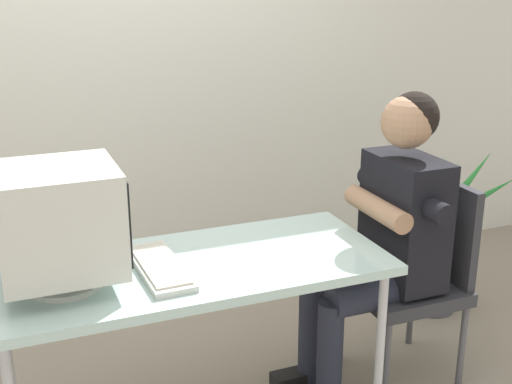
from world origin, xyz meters
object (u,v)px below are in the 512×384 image
Objects in this scene: person_seated at (386,229)px; desk at (192,276)px; crt_monitor at (60,221)px; potted_plant at (438,230)px; office_chair at (418,270)px; keyboard at (159,267)px.

desk is at bearing -177.33° from person_seated.
crt_monitor is at bearing -177.64° from desk.
potted_plant is at bearing 35.97° from person_seated.
person_seated is at bearing 2.56° from crt_monitor.
office_chair is 0.69× the size of person_seated.
crt_monitor is 0.40m from keyboard.
potted_plant reaches higher than keyboard.
keyboard is at bearing 0.07° from crt_monitor.
keyboard is 0.50× the size of office_chair.
person_seated reaches higher than crt_monitor.
crt_monitor is at bearing -165.29° from potted_plant.
keyboard is 0.35× the size of person_seated.
keyboard is at bearing -176.61° from person_seated.
potted_plant is (1.50, 0.50, -0.21)m from desk.
person_seated is (0.87, 0.04, 0.05)m from desk.
keyboard is 1.73m from potted_plant.
desk is 1.07m from office_chair.
desk is 1.67× the size of potted_plant.
desk is at bearing 2.36° from crt_monitor.
desk is 3.46× the size of crt_monitor.
person_seated is (1.33, 0.06, -0.24)m from crt_monitor.
office_chair is at bearing 2.87° from keyboard.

